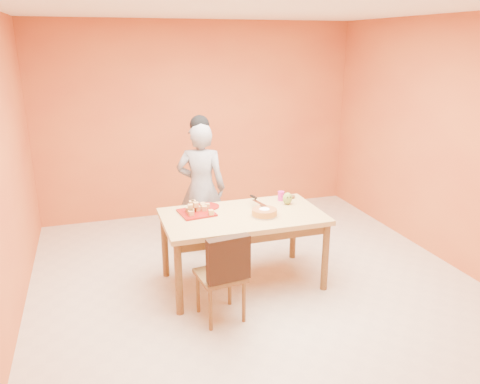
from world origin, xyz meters
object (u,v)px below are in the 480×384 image
object	(u,v)px
person	(201,188)
checker_tin	(291,197)
dining_table	(243,223)
sponge_cake	(264,212)
egg_ornament	(287,198)
pastry_platter	(197,213)
magenta_glass	(281,196)
red_dinner_plate	(208,206)
dining_chair	(221,274)

from	to	relation	value
person	checker_tin	distance (m)	1.06
dining_table	sponge_cake	size ratio (longest dim) A/B	6.41
sponge_cake	egg_ornament	size ratio (longest dim) A/B	1.92
pastry_platter	magenta_glass	world-z (taller)	magenta_glass
dining_table	magenta_glass	size ratio (longest dim) A/B	15.85
egg_ornament	red_dinner_plate	bearing A→B (deg)	151.30
pastry_platter	magenta_glass	size ratio (longest dim) A/B	3.26
person	pastry_platter	bearing A→B (deg)	93.03
pastry_platter	dining_chair	bearing A→B (deg)	-86.74
person	egg_ornament	size ratio (longest dim) A/B	11.91
dining_chair	magenta_glass	xyz separation A→B (m)	(0.92, 0.85, 0.36)
sponge_cake	magenta_glass	size ratio (longest dim) A/B	2.47
pastry_platter	sponge_cake	xyz separation A→B (m)	(0.63, -0.27, 0.03)
dining_chair	checker_tin	distance (m)	1.43
red_dinner_plate	egg_ornament	xyz separation A→B (m)	(0.83, -0.17, 0.06)
sponge_cake	magenta_glass	distance (m)	0.52
magenta_glass	sponge_cake	bearing A→B (deg)	-131.09
pastry_platter	red_dinner_plate	world-z (taller)	pastry_platter
dining_table	sponge_cake	distance (m)	0.26
dining_chair	sponge_cake	world-z (taller)	dining_chair
pastry_platter	red_dinner_plate	size ratio (longest dim) A/B	1.39
person	checker_tin	world-z (taller)	person
dining_chair	dining_table	bearing A→B (deg)	48.78
magenta_glass	checker_tin	xyz separation A→B (m)	(0.14, 0.04, -0.04)
dining_table	red_dinner_plate	world-z (taller)	red_dinner_plate
person	red_dinner_plate	xyz separation A→B (m)	(-0.07, -0.61, -0.01)
checker_tin	pastry_platter	bearing A→B (deg)	-171.51
dining_chair	person	distance (m)	1.54
egg_ornament	magenta_glass	world-z (taller)	egg_ornament
person	egg_ornament	bearing A→B (deg)	153.69
pastry_platter	sponge_cake	world-z (taller)	sponge_cake
pastry_platter	magenta_glass	distance (m)	0.98
magenta_glass	red_dinner_plate	bearing A→B (deg)	177.69
dining_table	checker_tin	distance (m)	0.75
dining_table	person	world-z (taller)	person
dining_chair	sponge_cake	size ratio (longest dim) A/B	3.45
dining_table	magenta_glass	bearing A→B (deg)	28.09
dining_table	pastry_platter	size ratio (longest dim) A/B	4.86
dining_table	person	xyz separation A→B (m)	(-0.21, 0.92, 0.11)
dining_chair	sponge_cake	xyz separation A→B (m)	(0.58, 0.46, 0.35)
person	egg_ornament	xyz separation A→B (m)	(0.75, -0.78, 0.05)
sponge_cake	pastry_platter	bearing A→B (deg)	156.63
magenta_glass	pastry_platter	bearing A→B (deg)	-172.87
pastry_platter	red_dinner_plate	bearing A→B (deg)	44.51
sponge_cake	magenta_glass	world-z (taller)	magenta_glass
dining_chair	egg_ornament	xyz separation A→B (m)	(0.94, 0.71, 0.38)
dining_table	checker_tin	xyz separation A→B (m)	(0.67, 0.33, 0.11)
dining_chair	red_dinner_plate	xyz separation A→B (m)	(0.11, 0.89, 0.32)
red_dinner_plate	magenta_glass	bearing A→B (deg)	-2.31
sponge_cake	checker_tin	world-z (taller)	sponge_cake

